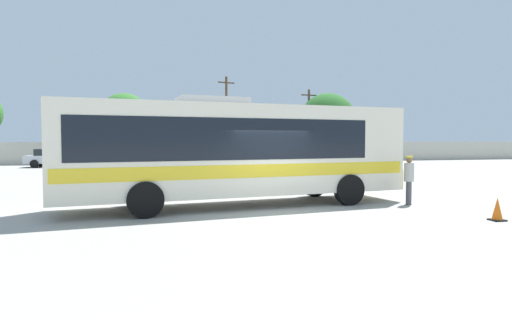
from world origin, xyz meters
name	(u,v)px	position (x,y,z in m)	size (l,w,h in m)	color
ground_plane	(223,182)	(0.00, 10.00, 0.00)	(300.00, 300.00, 0.00)	#A3A099
perimeter_wall	(191,152)	(0.00, 29.11, 1.00)	(80.00, 0.30, 2.00)	#B2AD9E
coach_bus_cream_yellow	(234,149)	(-1.02, 1.50, 1.90)	(11.79, 4.07, 3.57)	silver
attendant_by_bus_door	(409,177)	(4.81, 0.39, 0.95)	(0.42, 0.42, 1.66)	#4C4C51
parked_car_leftmost_silver	(55,157)	(-11.22, 25.35, 0.78)	(4.54, 2.07, 1.47)	#B7BABF
parked_car_second_maroon	(132,157)	(-5.20, 24.70, 0.81)	(4.44, 2.22, 1.53)	maroon
parked_car_third_silver	(202,156)	(0.58, 24.90, 0.78)	(4.29, 2.26, 1.47)	#B7BABF
utility_pole_near	(226,117)	(3.76, 30.86, 4.46)	(1.76, 0.64, 8.55)	#4C3823
utility_pole_far	(309,123)	(12.99, 31.98, 4.00)	(1.80, 0.33, 7.63)	#4C3823
roadside_tree_midleft	(70,122)	(-11.37, 33.05, 3.96)	(4.42, 4.42, 5.84)	brown
roadside_tree_midright	(124,113)	(-6.35, 35.24, 5.05)	(4.80, 4.80, 7.10)	brown
roadside_tree_right	(328,115)	(14.94, 31.41, 4.84)	(5.59, 5.59, 7.23)	brown
traffic_cone_on_apron	(497,209)	(5.47, -2.80, 0.31)	(0.36, 0.36, 0.64)	black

